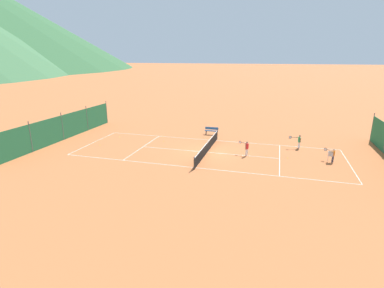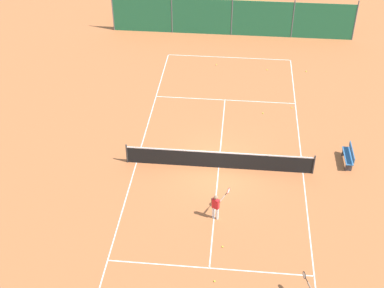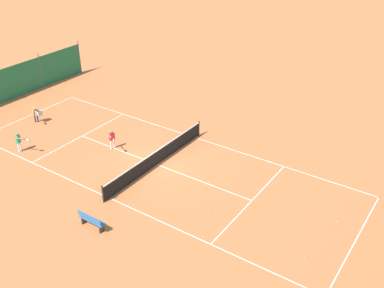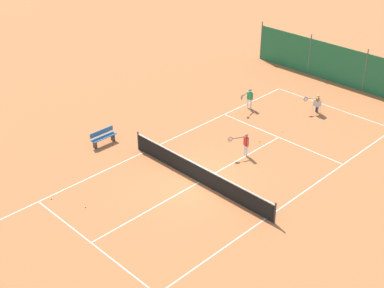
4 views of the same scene
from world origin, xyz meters
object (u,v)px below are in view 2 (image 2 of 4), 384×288
at_px(tennis_ball_far_corner, 216,65).
at_px(courtside_bench, 349,156).
at_px(tennis_ball_near_corner, 306,71).
at_px(player_far_baseline, 216,205).
at_px(tennis_ball_by_net_right, 292,108).
at_px(tennis_net, 219,160).
at_px(tennis_ball_alley_right, 263,113).
at_px(tennis_ball_service_box, 223,247).
at_px(tennis_ball_alley_left, 214,281).
at_px(tennis_ball_mid_court, 267,70).

bearing_deg(tennis_ball_far_corner, courtside_bench, -53.74).
bearing_deg(tennis_ball_near_corner, player_far_baseline, -109.52).
bearing_deg(tennis_ball_near_corner, courtside_bench, -81.87).
bearing_deg(tennis_ball_by_net_right, tennis_ball_far_corner, 133.88).
distance_m(tennis_ball_near_corner, tennis_ball_by_net_right, 4.64).
bearing_deg(player_far_baseline, tennis_ball_by_net_right, 68.09).
xyz_separation_m(tennis_net, tennis_ball_alley_right, (2.20, 5.14, -0.47)).
relative_size(tennis_ball_service_box, tennis_ball_far_corner, 1.00).
height_order(tennis_ball_alley_right, tennis_ball_alley_left, same).
bearing_deg(tennis_net, tennis_ball_service_box, -84.99).
xyz_separation_m(tennis_net, tennis_ball_service_box, (0.46, -5.24, -0.47)).
xyz_separation_m(tennis_ball_service_box, tennis_ball_alley_right, (1.74, 10.38, 0.00)).
relative_size(tennis_net, tennis_ball_alley_left, 139.09).
bearing_deg(courtside_bench, tennis_ball_mid_court, 112.28).
xyz_separation_m(tennis_ball_near_corner, tennis_ball_service_box, (-4.54, -15.62, 0.00)).
relative_size(tennis_ball_mid_court, courtside_bench, 0.04).
relative_size(tennis_ball_near_corner, tennis_ball_mid_court, 1.00).
bearing_deg(tennis_ball_alley_right, courtside_bench, -45.04).
bearing_deg(tennis_ball_service_box, tennis_ball_alley_left, -96.74).
height_order(tennis_net, tennis_ball_alley_left, tennis_net).
relative_size(tennis_ball_alley_right, tennis_ball_alley_left, 1.00).
relative_size(tennis_net, player_far_baseline, 7.04).
distance_m(tennis_ball_near_corner, tennis_ball_far_corner, 5.79).
bearing_deg(tennis_ball_alley_left, tennis_ball_far_corner, 93.30).
bearing_deg(tennis_ball_mid_court, tennis_ball_alley_left, -97.41).
relative_size(tennis_ball_mid_court, tennis_ball_by_net_right, 1.00).
bearing_deg(tennis_ball_near_corner, tennis_ball_service_box, -106.22).
height_order(tennis_net, tennis_ball_service_box, tennis_net).
relative_size(tennis_ball_near_corner, tennis_ball_alley_left, 1.00).
distance_m(tennis_ball_alley_left, courtside_bench, 10.11).
relative_size(tennis_net, tennis_ball_service_box, 139.09).
relative_size(player_far_baseline, tennis_ball_alley_right, 19.76).
bearing_deg(tennis_net, tennis_ball_alley_right, 66.79).
distance_m(tennis_net, tennis_ball_alley_left, 7.08).
distance_m(player_far_baseline, tennis_ball_alley_left, 3.62).
height_order(tennis_ball_near_corner, tennis_ball_by_net_right, same).
xyz_separation_m(tennis_ball_service_box, tennis_ball_mid_court, (2.05, 15.59, 0.00)).
bearing_deg(courtside_bench, tennis_ball_service_box, -133.37).
bearing_deg(tennis_ball_near_corner, tennis_ball_by_net_right, -104.30).
xyz_separation_m(tennis_net, courtside_bench, (6.34, 0.99, -0.05)).
relative_size(tennis_ball_service_box, tennis_ball_alley_left, 1.00).
bearing_deg(tennis_net, tennis_ball_near_corner, 64.26).
relative_size(tennis_ball_service_box, courtside_bench, 0.04).
bearing_deg(tennis_ball_alley_left, tennis_ball_service_box, 83.26).
relative_size(tennis_ball_service_box, tennis_ball_mid_court, 1.00).
distance_m(tennis_ball_alley_right, courtside_bench, 5.88).
bearing_deg(tennis_ball_far_corner, tennis_ball_alley_right, -61.82).
distance_m(player_far_baseline, courtside_bench, 7.73).
distance_m(tennis_ball_service_box, tennis_ball_by_net_right, 11.63).
xyz_separation_m(tennis_ball_alley_left, courtside_bench, (6.10, 8.05, 0.42)).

